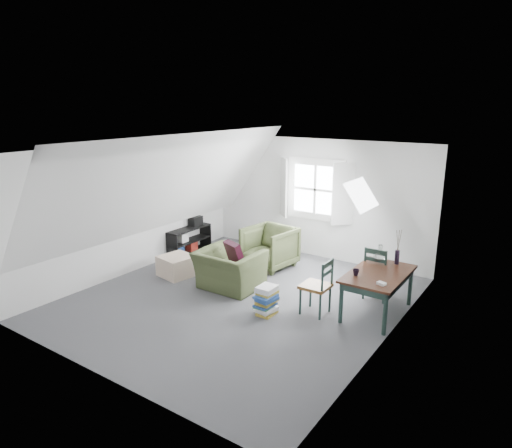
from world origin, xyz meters
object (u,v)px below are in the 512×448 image
Objects in this scene: armchair_far at (269,267)px; dining_table at (378,278)px; armchair_near at (230,288)px; ottoman at (177,266)px; dining_chair_far at (378,272)px; media_shelf at (187,242)px; dining_chair_near at (318,286)px; magazine_stack at (266,300)px.

armchair_far is 0.67× the size of dining_table.
ottoman reaches higher than armchair_near.
media_shelf is at bearing 5.18° from dining_chair_far.
dining_chair_near reaches higher than ottoman.
dining_chair_near is at bearing -144.67° from dining_table.
dining_chair_far is at bearing 51.85° from magazine_stack.
dining_chair_near reaches higher than magazine_stack.
armchair_near is at bearing 3.90° from ottoman.
dining_chair_far reaches higher than armchair_near.
dining_table is at bearing 35.04° from magazine_stack.
armchair_far reaches higher than armchair_near.
armchair_near is 2.58m from dining_chair_far.
armchair_far is at bearing 8.31° from media_shelf.
media_shelf is (-4.47, 0.55, -0.33)m from dining_table.
dining_table is 1.23× the size of media_shelf.
magazine_stack is (1.11, -1.82, 0.23)m from armchair_far.
armchair_far is 2.27m from dining_chair_near.
ottoman is 3.70m from dining_chair_far.
magazine_stack reaches higher than armchair_far.
dining_chair_near is (1.75, -0.04, 0.47)m from armchair_near.
dining_chair_far is at bearing -155.98° from armchair_near.
dining_chair_near reaches higher than dining_table.
media_shelf reaches higher than armchair_far.
armchair_near is at bearing -81.85° from armchair_far.
ottoman is at bearing -170.66° from dining_table.
media_shelf is 2.45× the size of magazine_stack.
dining_chair_far is (2.31, 1.04, 0.48)m from armchair_near.
armchair_near is 1.17× the size of armchair_far.
dining_chair_far reaches higher than magazine_stack.
dining_chair_far is at bearing 17.73° from ottoman.
armchair_near is 0.79× the size of dining_table.
dining_chair_far reaches higher than dining_table.
magazine_stack is at bearing 155.55° from armchair_near.
armchair_near is 1.22m from ottoman.
dining_table reaches higher than magazine_stack.
magazine_stack is at bearing -50.67° from armchair_far.
armchair_far is at bearing -1.77° from dining_chair_far.
dining_table reaches higher than armchair_near.
media_shelf is at bearing -106.15° from dining_chair_near.
magazine_stack is (2.30, -0.42, 0.03)m from ottoman.
armchair_near is at bearing -168.39° from dining_table.
dining_chair_far reaches higher than dining_chair_near.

